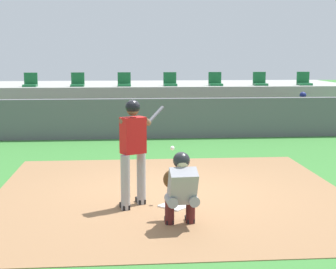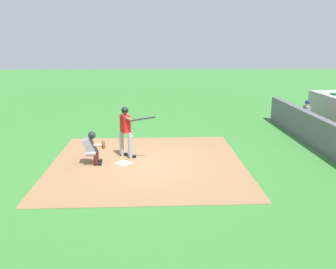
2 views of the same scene
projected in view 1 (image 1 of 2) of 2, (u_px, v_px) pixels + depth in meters
name	position (u px, v px, depth m)	size (l,w,h in m)	color
ground_plane	(171.00, 194.00, 9.62)	(80.00, 80.00, 0.00)	#387A33
dirt_infield	(171.00, 194.00, 9.62)	(6.40, 6.40, 0.01)	#936B47
home_plate	(176.00, 206.00, 8.83)	(0.44, 0.44, 0.02)	white
batter_at_plate	(134.00, 146.00, 8.70)	(0.83, 1.29, 1.80)	#99999E
catcher_crouched	(181.00, 186.00, 7.77)	(0.50, 1.67, 1.13)	gray
dugout_wall	(152.00, 118.00, 15.93)	(13.00, 0.30, 1.20)	#59595E
dugout_bench	(150.00, 126.00, 16.98)	(11.80, 0.44, 0.45)	olive
dugout_player_1	(304.00, 111.00, 17.17)	(0.49, 0.70, 1.30)	#939399
stands_platform	(146.00, 102.00, 20.25)	(15.00, 4.40, 1.40)	#9E9E99
stadium_seat_1	(30.00, 83.00, 18.29)	(0.46, 0.46, 0.48)	#196033
stadium_seat_2	(78.00, 82.00, 18.42)	(0.46, 0.46, 0.48)	#196033
stadium_seat_3	(124.00, 82.00, 18.56)	(0.46, 0.46, 0.48)	#196033
stadium_seat_4	(170.00, 82.00, 18.69)	(0.46, 0.46, 0.48)	#196033
stadium_seat_5	(215.00, 82.00, 18.83)	(0.46, 0.46, 0.48)	#196033
stadium_seat_6	(260.00, 82.00, 18.96)	(0.46, 0.46, 0.48)	#196033
stadium_seat_7	(304.00, 81.00, 19.10)	(0.46, 0.46, 0.48)	#196033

